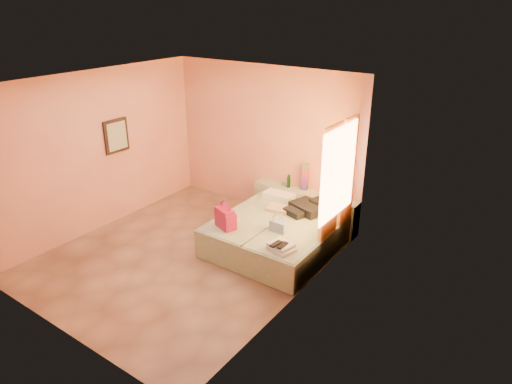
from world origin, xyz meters
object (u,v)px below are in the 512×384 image
bed_left (255,227)px  flower_vase (341,194)px  blue_handbag (278,226)px  towel_stack (282,247)px  magenta_handbag (226,218)px  green_book (325,197)px  water_bottle (289,181)px  headboard_ledge (304,207)px  bed_right (300,242)px

bed_left → flower_vase: flower_vase is taller
bed_left → blue_handbag: (0.65, -0.28, 0.34)m
flower_vase → towel_stack: (-0.08, -1.77, -0.23)m
magenta_handbag → blue_handbag: magenta_handbag is taller
flower_vase → towel_stack: bearing=-92.7°
green_book → magenta_handbag: bearing=-123.9°
water_bottle → blue_handbag: size_ratio=0.88×
headboard_ledge → towel_stack: size_ratio=5.86×
headboard_ledge → flower_vase: (0.72, -0.03, 0.45)m
towel_stack → flower_vase: bearing=87.3°
headboard_ledge → towel_stack: headboard_ledge is taller
water_bottle → towel_stack: 2.05m
blue_handbag → towel_stack: (0.35, -0.46, -0.04)m
bed_right → flower_vase: flower_vase is taller
headboard_ledge → green_book: (0.42, -0.05, 0.34)m
bed_right → bed_left: bearing=179.6°
bed_right → headboard_ledge: bearing=116.2°
towel_stack → water_bottle: bearing=118.6°
blue_handbag → green_book: bearing=82.8°
bed_left → water_bottle: 1.16m
flower_vase → blue_handbag: size_ratio=0.94×
water_bottle → magenta_handbag: bearing=-94.7°
water_bottle → flower_vase: size_ratio=0.93×
water_bottle → magenta_handbag: 1.70m
bed_right → water_bottle: (-0.87, 1.04, 0.52)m
bed_left → flower_vase: size_ratio=7.91×
flower_vase → magenta_handbag: flower_vase is taller
bed_right → towel_stack: size_ratio=5.71×
water_bottle → flower_vase: 1.06m
green_book → bed_left: bearing=-133.7°
water_bottle → magenta_handbag: size_ratio=0.66×
magenta_handbag → blue_handbag: size_ratio=1.34×
water_bottle → headboard_ledge: bearing=1.3°
bed_left → bed_right: bearing=-0.4°
headboard_ledge → blue_handbag: (0.28, -1.33, 0.26)m
bed_left → towel_stack: 1.29m
water_bottle → green_book: bearing=-2.9°
bed_right → flower_vase: (0.19, 1.02, 0.53)m
bed_right → water_bottle: size_ratio=8.46×
headboard_ledge → bed_left: 1.12m
magenta_handbag → towel_stack: size_ratio=1.03×
green_book → water_bottle: bearing=171.8°
blue_handbag → flower_vase: bearing=70.6°
headboard_ledge → bed_right: headboard_ledge is taller
bed_right → water_bottle: 1.45m
water_bottle → flower_vase: (1.06, -0.02, 0.01)m
blue_handbag → towel_stack: bearing=-53.5°
headboard_ledge → bed_left: bearing=-109.7°
blue_handbag → towel_stack: size_ratio=0.77×
headboard_ledge → green_book: size_ratio=12.72×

